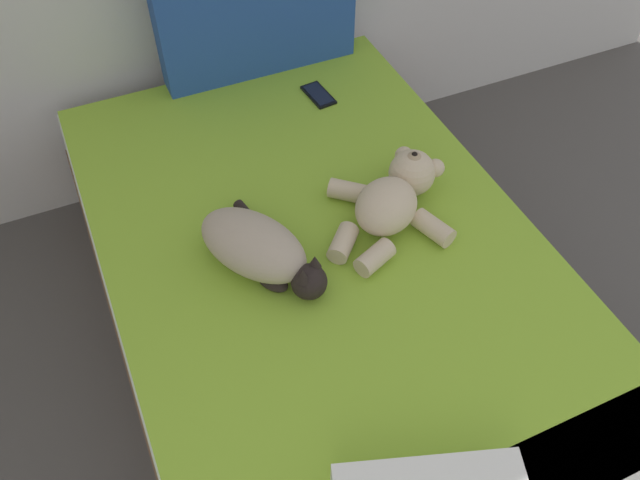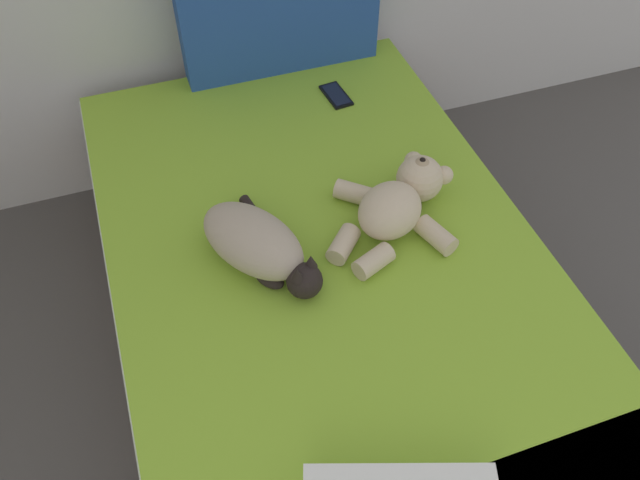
% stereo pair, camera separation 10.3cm
% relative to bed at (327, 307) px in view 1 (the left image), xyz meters
% --- Properties ---
extents(bed, '(1.27, 2.05, 0.53)m').
position_rel_bed_xyz_m(bed, '(0.00, 0.00, 0.00)').
color(bed, brown).
rests_on(bed, ground_plane).
extents(patterned_cushion, '(0.73, 0.12, 0.48)m').
position_rel_bed_xyz_m(patterned_cushion, '(0.15, 0.95, 0.51)').
color(patterned_cushion, '#264C99').
rests_on(patterned_cushion, bed).
extents(cat, '(0.34, 0.44, 0.15)m').
position_rel_bed_xyz_m(cat, '(-0.19, 0.04, 0.34)').
color(cat, tan).
rests_on(cat, bed).
extents(teddy_bear, '(0.46, 0.38, 0.15)m').
position_rel_bed_xyz_m(teddy_bear, '(0.24, 0.07, 0.33)').
color(teddy_bear, beige).
rests_on(teddy_bear, bed).
extents(cell_phone, '(0.09, 0.15, 0.01)m').
position_rel_bed_xyz_m(cell_phone, '(0.28, 0.69, 0.27)').
color(cell_phone, black).
rests_on(cell_phone, bed).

